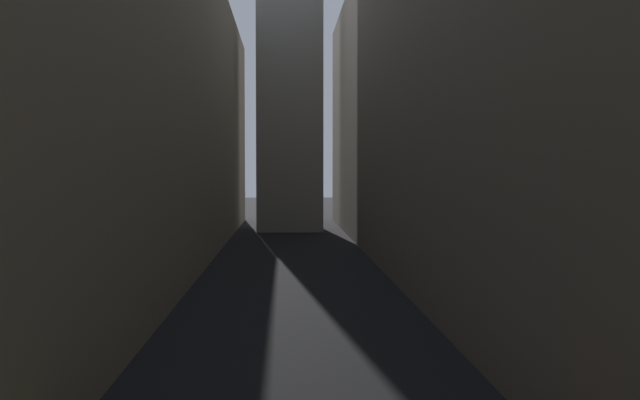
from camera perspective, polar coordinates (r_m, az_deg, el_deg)
ground_plane at (r=36.57m, az=-1.97°, el=-7.45°), size 264.00×264.00×0.00m
building_block_left at (r=39.85m, az=-18.97°, el=8.65°), size 11.95×108.00×21.37m
building_block_right at (r=40.69m, az=16.78°, el=9.91°), size 14.86×108.00×23.30m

